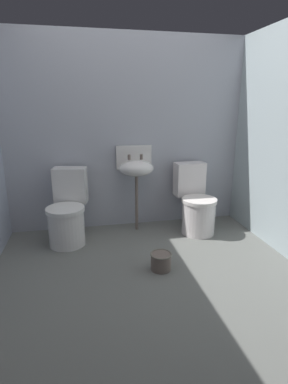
{
  "coord_description": "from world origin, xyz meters",
  "views": [
    {
      "loc": [
        -0.52,
        -2.18,
        1.46
      ],
      "look_at": [
        0.0,
        0.32,
        0.7
      ],
      "focal_mm": 27.84,
      "sensor_mm": 36.0,
      "label": 1
    }
  ],
  "objects_px": {
    "sink": "(136,168)",
    "toilet_right": "(196,204)",
    "bucket": "(161,261)",
    "toilet_left": "(68,213)"
  },
  "relations": [
    {
      "from": "toilet_left",
      "to": "toilet_right",
      "type": "relative_size",
      "value": 1.0
    },
    {
      "from": "toilet_left",
      "to": "bucket",
      "type": "relative_size",
      "value": 3.85
    },
    {
      "from": "sink",
      "to": "toilet_right",
      "type": "bearing_deg",
      "value": -15.51
    },
    {
      "from": "toilet_left",
      "to": "toilet_right",
      "type": "height_order",
      "value": "same"
    },
    {
      "from": "toilet_left",
      "to": "sink",
      "type": "xyz_separation_m",
      "value": [
        0.79,
        0.19,
        0.43
      ]
    },
    {
      "from": "bucket",
      "to": "sink",
      "type": "bearing_deg",
      "value": 93.12
    },
    {
      "from": "toilet_right",
      "to": "sink",
      "type": "height_order",
      "value": "sink"
    },
    {
      "from": "sink",
      "to": "toilet_left",
      "type": "bearing_deg",
      "value": -166.59
    },
    {
      "from": "toilet_right",
      "to": "toilet_left",
      "type": "bearing_deg",
      "value": -3.71
    },
    {
      "from": "bucket",
      "to": "toilet_right",
      "type": "bearing_deg",
      "value": 51.33
    }
  ]
}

